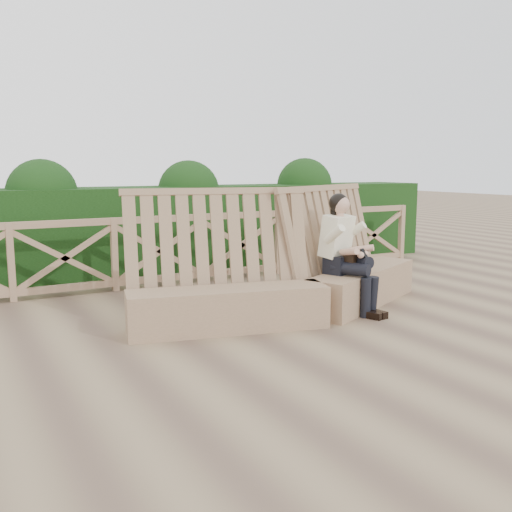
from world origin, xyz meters
TOP-DOWN VIEW (x-y plane):
  - ground at (0.00, 0.00)m, footprint 60.00×60.00m
  - bench at (0.90, 1.00)m, footprint 4.44×1.67m
  - woman at (1.53, 0.85)m, footprint 0.56×0.96m
  - guardrail at (0.00, 3.50)m, footprint 10.10×0.09m
  - hedge at (0.00, 4.70)m, footprint 12.00×1.20m

SIDE VIEW (x-z plane):
  - ground at x=0.00m, z-range 0.00..0.00m
  - bench at x=0.90m, z-range -0.40..1.22m
  - guardrail at x=0.00m, z-range 0.00..1.10m
  - hedge at x=0.00m, z-range 0.00..1.50m
  - woman at x=1.53m, z-range 0.05..1.57m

